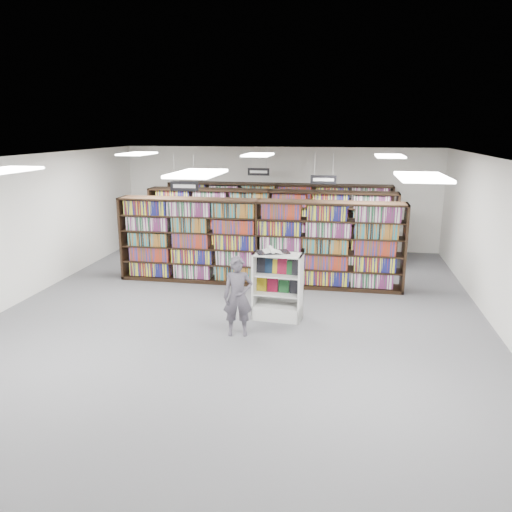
% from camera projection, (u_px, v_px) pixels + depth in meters
% --- Properties ---
extents(floor, '(12.00, 12.00, 0.00)m').
position_uv_depth(floor, '(242.00, 312.00, 10.56)').
color(floor, '#4A494E').
rests_on(floor, ground).
extents(ceiling, '(10.00, 12.00, 0.10)m').
position_uv_depth(ceiling, '(241.00, 158.00, 9.76)').
color(ceiling, silver).
rests_on(ceiling, wall_back).
extents(wall_back, '(10.00, 0.10, 3.20)m').
position_uv_depth(wall_back, '(279.00, 198.00, 15.88)').
color(wall_back, white).
rests_on(wall_back, ground).
extents(wall_front, '(10.00, 0.10, 3.20)m').
position_uv_depth(wall_front, '(106.00, 380.00, 4.44)').
color(wall_front, white).
rests_on(wall_front, ground).
extents(wall_left, '(0.10, 12.00, 3.20)m').
position_uv_depth(wall_left, '(20.00, 229.00, 11.00)').
color(wall_left, white).
rests_on(wall_left, ground).
extents(wall_right, '(0.10, 12.00, 3.20)m').
position_uv_depth(wall_right, '(503.00, 248.00, 9.32)').
color(wall_right, white).
rests_on(wall_right, ground).
extents(bookshelf_row_near, '(7.00, 0.60, 2.10)m').
position_uv_depth(bookshelf_row_near, '(258.00, 243.00, 12.21)').
color(bookshelf_row_near, black).
rests_on(bookshelf_row_near, floor).
extents(bookshelf_row_mid, '(7.00, 0.60, 2.10)m').
position_uv_depth(bookshelf_row_mid, '(270.00, 227.00, 14.11)').
color(bookshelf_row_mid, black).
rests_on(bookshelf_row_mid, floor).
extents(bookshelf_row_far, '(7.00, 0.60, 2.10)m').
position_uv_depth(bookshelf_row_far, '(278.00, 217.00, 15.74)').
color(bookshelf_row_far, black).
rests_on(bookshelf_row_far, floor).
extents(aisle_sign_left, '(0.65, 0.02, 0.80)m').
position_uv_depth(aisle_sign_left, '(184.00, 185.00, 11.13)').
color(aisle_sign_left, '#B2B2B7').
rests_on(aisle_sign_left, ceiling).
extents(aisle_sign_right, '(0.65, 0.02, 0.80)m').
position_uv_depth(aisle_sign_right, '(323.00, 179.00, 12.54)').
color(aisle_sign_right, '#B2B2B7').
rests_on(aisle_sign_right, ceiling).
extents(aisle_sign_center, '(0.65, 0.02, 0.80)m').
position_uv_depth(aisle_sign_center, '(259.00, 171.00, 14.78)').
color(aisle_sign_center, '#B2B2B7').
rests_on(aisle_sign_center, ceiling).
extents(troffer_front_left, '(0.60, 1.20, 0.04)m').
position_uv_depth(troffer_front_left, '(3.00, 170.00, 7.41)').
color(troffer_front_left, white).
rests_on(troffer_front_left, ceiling).
extents(troffer_front_center, '(0.60, 1.20, 0.04)m').
position_uv_depth(troffer_front_center, '(197.00, 174.00, 6.91)').
color(troffer_front_center, white).
rests_on(troffer_front_center, ceiling).
extents(troffer_front_right, '(0.60, 1.20, 0.04)m').
position_uv_depth(troffer_front_right, '(422.00, 177.00, 6.41)').
color(troffer_front_right, white).
rests_on(troffer_front_right, ceiling).
extents(troffer_back_left, '(0.60, 1.20, 0.04)m').
position_uv_depth(troffer_back_left, '(137.00, 154.00, 12.18)').
color(troffer_back_left, white).
rests_on(troffer_back_left, ceiling).
extents(troffer_back_center, '(0.60, 1.20, 0.04)m').
position_uv_depth(troffer_back_center, '(258.00, 155.00, 11.68)').
color(troffer_back_center, white).
rests_on(troffer_back_center, ceiling).
extents(troffer_back_right, '(0.60, 1.20, 0.04)m').
position_uv_depth(troffer_back_right, '(390.00, 156.00, 11.18)').
color(troffer_back_right, white).
rests_on(troffer_back_right, ceiling).
extents(endcap_display, '(1.01, 0.56, 1.36)m').
position_uv_depth(endcap_display, '(278.00, 296.00, 10.10)').
color(endcap_display, silver).
rests_on(endcap_display, floor).
extents(open_book, '(0.73, 0.57, 0.13)m').
position_uv_depth(open_book, '(272.00, 251.00, 9.93)').
color(open_book, black).
rests_on(open_book, endcap_display).
extents(shopper, '(0.61, 0.46, 1.51)m').
position_uv_depth(shopper, '(238.00, 297.00, 9.20)').
color(shopper, '#47434D').
rests_on(shopper, floor).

